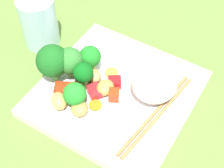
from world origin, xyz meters
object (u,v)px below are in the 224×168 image
(broccoli_floret_1, at_px, (83,73))
(drinking_glass, at_px, (39,22))
(rice_mound, at_px, (154,84))
(carrot_slice_2, at_px, (111,73))
(square_plate, at_px, (116,94))
(chopstick_pair, at_px, (157,115))

(broccoli_floret_1, xyz_separation_m, drinking_glass, (0.16, -0.07, -0.00))
(rice_mound, bearing_deg, drinking_glass, -3.33)
(broccoli_floret_1, relative_size, carrot_slice_2, 2.34)
(square_plate, bearing_deg, drinking_glass, -11.31)
(carrot_slice_2, distance_m, drinking_glass, 0.19)
(rice_mound, xyz_separation_m, chopstick_pair, (-0.03, 0.04, -0.03))
(broccoli_floret_1, height_order, drinking_glass, drinking_glass)
(broccoli_floret_1, bearing_deg, drinking_glass, -22.86)
(rice_mound, xyz_separation_m, drinking_glass, (0.28, -0.02, 0.00))
(square_plate, bearing_deg, broccoli_floret_1, 24.03)
(rice_mound, bearing_deg, square_plate, 23.70)
(square_plate, height_order, carrot_slice_2, carrot_slice_2)
(broccoli_floret_1, height_order, carrot_slice_2, broccoli_floret_1)
(square_plate, relative_size, rice_mound, 3.36)
(rice_mound, relative_size, broccoli_floret_1, 1.37)
(square_plate, xyz_separation_m, drinking_glass, (0.22, -0.04, 0.04))
(square_plate, relative_size, broccoli_floret_1, 4.60)
(carrot_slice_2, xyz_separation_m, chopstick_pair, (-0.12, 0.04, 0.00))
(chopstick_pair, bearing_deg, square_plate, 90.06)
(carrot_slice_2, bearing_deg, drinking_glass, -4.21)
(rice_mound, relative_size, drinking_glass, 0.74)
(square_plate, height_order, broccoli_floret_1, broccoli_floret_1)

